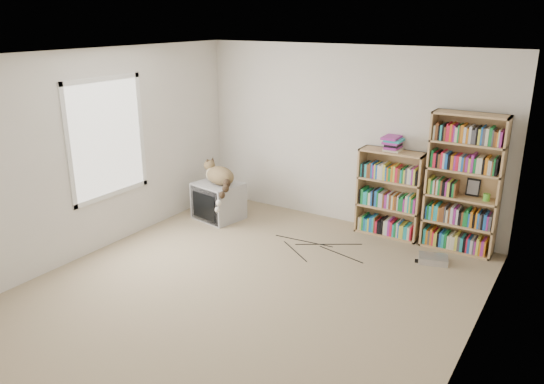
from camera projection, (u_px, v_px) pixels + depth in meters
The scene contains 17 objects.
floor at pixel (247, 292), 5.77m from camera, with size 4.50×5.00×0.01m, color tan.
wall_back at pixel (347, 137), 7.38m from camera, with size 4.50×0.02×2.50m, color beige.
wall_front at pixel (21, 283), 3.36m from camera, with size 4.50×0.02×2.50m, color beige.
wall_left at pixel (95, 153), 6.50m from camera, with size 0.02×5.00×2.50m, color beige.
wall_right at pixel (476, 227), 4.24m from camera, with size 0.02×5.00×2.50m, color beige.
ceiling at pixel (243, 56), 4.98m from camera, with size 4.50×5.00×0.02m, color white.
window at pixel (107, 138), 6.61m from camera, with size 0.02×1.22×1.52m, color white.
crt_tv at pixel (219, 201), 7.78m from camera, with size 0.71×0.66×0.54m.
cat at pixel (220, 179), 7.55m from camera, with size 0.68×0.65×0.58m.
bookcase_tall at pixel (463, 187), 6.57m from camera, with size 0.88×0.30×1.76m.
bookcase_short at pixel (390, 197), 7.14m from camera, with size 0.86×0.30×1.18m.
book_stack at pixel (392, 143), 6.91m from camera, with size 0.22×0.29×0.19m, color red.
green_mug at pixel (487, 197), 6.44m from camera, with size 0.08×0.08×0.09m, color #5DC037.
framed_print at pixel (473, 187), 6.59m from camera, with size 0.16×0.01×0.22m, color black.
dvd_player at pixel (433, 259), 6.45m from camera, with size 0.35×0.25×0.08m, color #BBBBC0.
wall_outlet at pixel (200, 185), 8.36m from camera, with size 0.01×0.08×0.13m, color silver.
floor_cables at pixel (330, 252), 6.74m from camera, with size 1.20×0.70×0.01m, color black, non-canonical shape.
Camera 1 is at (2.94, -4.21, 2.87)m, focal length 35.00 mm.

